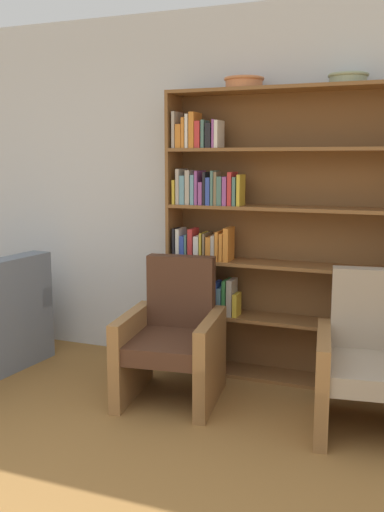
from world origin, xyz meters
TOP-DOWN VIEW (x-y plane):
  - wall_back at (0.00, 2.88)m, footprint 12.00×0.06m
  - bookshelf at (0.25, 2.71)m, footprint 1.82×0.30m
  - bowl_brass at (0.09, 2.69)m, footprint 0.29×0.29m
  - bowl_sage at (0.81, 2.69)m, footprint 0.27×0.27m
  - armchair_leather at (-0.22, 2.10)m, footprint 0.72×0.75m
  - armchair_cushioned at (1.08, 2.10)m, footprint 0.73×0.76m

SIDE VIEW (x-z plane):
  - armchair_leather at x=-0.22m, z-range -0.08..0.88m
  - armchair_cushioned at x=1.08m, z-range -0.08..0.88m
  - bookshelf at x=0.25m, z-range -0.03..2.10m
  - wall_back at x=0.00m, z-range 0.00..2.75m
  - bowl_sage at x=0.81m, z-range 2.13..2.20m
  - bowl_brass at x=0.09m, z-range 2.13..2.21m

